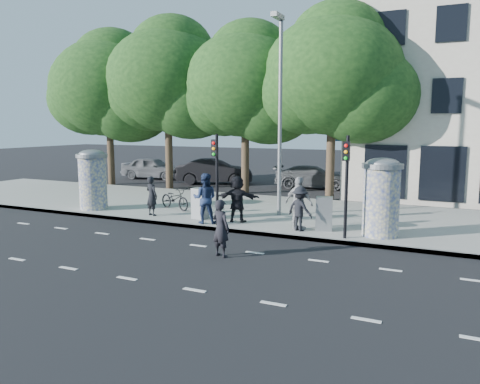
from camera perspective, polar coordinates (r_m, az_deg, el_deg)
The scene contains 26 objects.
ground at distance 14.17m, azimuth -7.98°, elevation -7.81°, with size 120.00×120.00×0.00m, color black.
sidewalk at distance 20.66m, azimuth 3.46°, elevation -2.43°, with size 40.00×8.00×0.15m, color gray.
curb at distance 17.13m, azimuth -1.47°, elevation -4.66°, with size 40.00×0.10×0.16m, color slate.
lane_dash_near at distance 12.47m, azimuth -13.60°, elevation -10.20°, with size 32.00×0.12×0.01m, color silver.
lane_dash_far at distance 15.32m, azimuth -5.10°, elevation -6.53°, with size 32.00×0.12×0.01m, color silver.
ad_column_left at distance 21.76m, azimuth -17.51°, elevation 1.63°, with size 1.36×1.36×2.65m.
ad_column_right at distance 16.40m, azimuth 16.86°, elevation -0.39°, with size 1.36×1.36×2.65m.
traffic_pole_near at distance 17.27m, azimuth -2.91°, elevation 2.69°, with size 0.22×0.31×3.40m.
traffic_pole_far at distance 15.61m, azimuth 12.84°, elevation 1.90°, with size 0.22×0.31×3.40m.
street_lamp at distance 19.23m, azimuth 4.86°, elevation 10.88°, with size 0.25×0.93×8.00m.
tree_far_left at distance 31.55m, azimuth -15.78°, elevation 12.11°, with size 7.20×7.20×9.26m.
tree_mid_left at distance 28.86m, azimuth -8.84°, elevation 13.32°, with size 7.20×7.20×9.57m.
tree_near_left at distance 26.55m, azimuth 0.65°, elevation 12.92°, with size 6.80×6.80×8.97m.
tree_center at distance 24.54m, azimuth 11.24°, elevation 13.74°, with size 7.00×7.00×9.30m.
ped_b at distance 19.65m, azimuth -10.71°, elevation -0.47°, with size 0.60×0.39×1.64m, color black.
ped_c at distance 17.83m, azimuth -4.29°, elevation -0.78°, with size 0.93×0.73×1.92m, color navy.
ped_d at distance 16.69m, azimuth 7.31°, elevation -2.05°, with size 1.01×0.58×1.57m, color black.
ped_e at distance 16.83m, azimuth 7.20°, elevation -1.38°, with size 1.12×0.64×1.91m, color #A7A7AA.
ped_f at distance 18.01m, azimuth -0.32°, elevation -0.85°, with size 1.67×0.60×1.80m, color black.
man_road at distance 13.86m, azimuth -2.35°, elevation -4.42°, with size 0.63×0.41×1.73m, color black.
bicycle at distance 20.94m, azimuth -7.94°, elevation -0.80°, with size 1.85×0.64×0.97m, color black.
cabinet_left at distance 18.79m, azimuth -4.90°, elevation -1.39°, with size 0.59×0.43×1.23m, color gray.
cabinet_right at distance 16.89m, azimuth 10.21°, elevation -2.62°, with size 0.58×0.42×1.21m, color gray.
car_left at distance 34.32m, azimuth -10.59°, elevation 2.89°, with size 4.57×1.84×1.56m, color slate.
car_mid at distance 30.87m, azimuth -3.15°, elevation 2.51°, with size 4.98×1.74×1.64m, color black.
car_right at distance 29.19m, azimuth 8.86°, elevation 1.82°, with size 4.68×1.90×1.36m, color #4F5256.
Camera 1 is at (7.51, -11.37, 3.90)m, focal length 35.00 mm.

